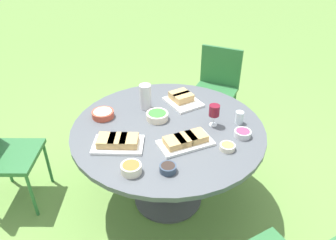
{
  "coord_description": "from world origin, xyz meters",
  "views": [
    {
      "loc": [
        -1.59,
        1.24,
        2.1
      ],
      "look_at": [
        0.0,
        0.0,
        0.8
      ],
      "focal_mm": 35.0,
      "sensor_mm": 36.0,
      "label": 1
    }
  ],
  "objects_px": {
    "wine_glass": "(214,111)",
    "chair_near_left": "(216,83)",
    "water_pitcher": "(145,97)",
    "dining_table": "(168,138)"
  },
  "relations": [
    {
      "from": "chair_near_left",
      "to": "wine_glass",
      "type": "relative_size",
      "value": 5.26
    },
    {
      "from": "water_pitcher",
      "to": "wine_glass",
      "type": "xyz_separation_m",
      "value": [
        -0.52,
        -0.25,
        0.02
      ]
    },
    {
      "from": "wine_glass",
      "to": "chair_near_left",
      "type": "bearing_deg",
      "value": -47.33
    },
    {
      "from": "water_pitcher",
      "to": "wine_glass",
      "type": "distance_m",
      "value": 0.58
    },
    {
      "from": "chair_near_left",
      "to": "water_pitcher",
      "type": "relative_size",
      "value": 4.3
    },
    {
      "from": "dining_table",
      "to": "chair_near_left",
      "type": "relative_size",
      "value": 1.61
    },
    {
      "from": "water_pitcher",
      "to": "wine_glass",
      "type": "bearing_deg",
      "value": -153.88
    },
    {
      "from": "dining_table",
      "to": "water_pitcher",
      "type": "bearing_deg",
      "value": -4.81
    },
    {
      "from": "dining_table",
      "to": "water_pitcher",
      "type": "relative_size",
      "value": 6.94
    },
    {
      "from": "chair_near_left",
      "to": "water_pitcher",
      "type": "distance_m",
      "value": 1.16
    }
  ]
}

